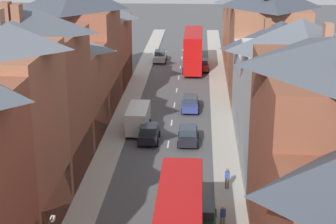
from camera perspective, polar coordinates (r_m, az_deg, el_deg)
The scene contains 15 objects.
pavement_left at distance 59.08m, azimuth -4.48°, elevation -0.29°, with size 2.20×104.00×0.14m, color #A8A399.
pavement_right at distance 58.60m, azimuth 5.45°, elevation -0.48°, with size 2.20×104.00×0.14m, color #A8A399.
centre_line_dashes at distance 56.75m, azimuth 0.37°, elevation -1.09°, with size 0.14×97.80×0.01m.
terrace_row_left at distance 42.37m, azimuth -14.61°, elevation 0.38°, with size 8.00×68.95×14.29m.
terrace_row_right at distance 48.06m, azimuth 12.12°, elevation 2.41°, with size 8.00×83.15×13.42m.
double_decker_bus_mid_street at distance 77.70m, azimuth 2.57°, elevation 6.34°, with size 2.74×10.80×5.30m.
car_near_blue at distance 51.54m, azimuth -1.94°, elevation -2.16°, with size 1.90×3.85×1.66m.
car_parked_right_a at distance 77.69m, azimuth 3.51°, elevation 4.81°, with size 1.90×3.93×1.64m.
car_mid_black at distance 51.11m, azimuth 2.06°, elevation -2.33°, with size 1.90×3.99×1.65m.
car_parked_left_b at distance 60.40m, azimuth 2.28°, elevation 0.92°, with size 1.90×4.41×1.65m.
car_mid_white at distance 37.35m, azimuth 3.52°, elevation -10.45°, with size 1.90×4.09×1.71m.
car_far_grey at distance 82.80m, azimuth -0.81°, elevation 5.70°, with size 1.90×4.47×1.70m.
delivery_van at distance 54.09m, azimuth -3.06°, elevation -0.60°, with size 2.20×5.20×2.41m.
pedestrian_mid_left at distance 37.02m, azimuth 5.60°, elevation -10.47°, with size 0.36×0.22×1.61m.
pedestrian_mid_right at distance 42.33m, azimuth 6.05°, elevation -6.64°, with size 0.36×0.22×1.61m.
Camera 1 is at (2.75, -17.50, 18.72)m, focal length 60.00 mm.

